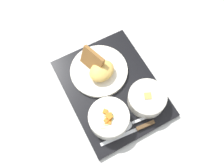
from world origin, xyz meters
The scene contains 7 objects.
ground_plane centered at (0.00, 0.00, 0.00)m, with size 4.00×4.00×0.00m, color silver.
serving_tray centered at (0.00, 0.00, 0.01)m, with size 0.44×0.36×0.01m.
bowl_salad centered at (-0.09, 0.08, 0.05)m, with size 0.13×0.13×0.07m.
bowl_soup centered at (-0.11, -0.06, 0.04)m, with size 0.13×0.13×0.05m.
plate_main centered at (0.08, 0.00, 0.03)m, with size 0.21×0.21×0.09m.
knife centered at (-0.17, 0.02, 0.02)m, with size 0.06×0.19×0.01m.
spoon centered at (-0.14, 0.03, 0.02)m, with size 0.06×0.15×0.01m.
Camera 1 is at (-0.26, 0.19, 0.79)m, focal length 38.00 mm.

